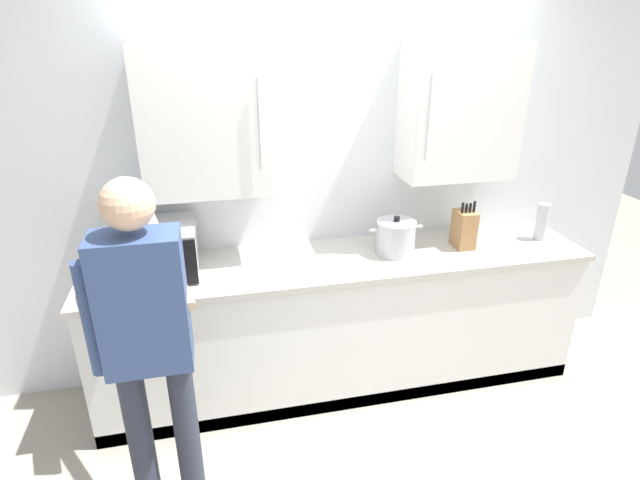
# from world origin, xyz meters

# --- Properties ---
(back_wall_tiled) EXTENTS (4.37, 0.44, 2.70)m
(back_wall_tiled) POSITION_xyz_m (0.00, 1.19, 1.43)
(back_wall_tiled) COLOR silver
(back_wall_tiled) RESTS_ON ground_plane
(counter_unit) EXTENTS (3.00, 0.63, 0.90)m
(counter_unit) POSITION_xyz_m (0.00, 0.88, 0.45)
(counter_unit) COLOR white
(counter_unit) RESTS_ON ground_plane
(microwave_oven) EXTENTS (0.51, 0.75, 0.28)m
(microwave_oven) POSITION_xyz_m (-1.11, 0.91, 1.04)
(microwave_oven) COLOR #B7BABF
(microwave_oven) RESTS_ON counter_unit
(thermos_flask) EXTENTS (0.08, 0.08, 0.24)m
(thermos_flask) POSITION_xyz_m (1.32, 0.88, 1.02)
(thermos_flask) COLOR #B7BABF
(thermos_flask) RESTS_ON counter_unit
(stock_pot) EXTENTS (0.33, 0.24, 0.24)m
(stock_pot) POSITION_xyz_m (0.33, 0.88, 1.00)
(stock_pot) COLOR #B7BABF
(stock_pot) RESTS_ON counter_unit
(knife_block) EXTENTS (0.11, 0.15, 0.30)m
(knife_block) POSITION_xyz_m (0.77, 0.88, 1.02)
(knife_block) COLOR #A37547
(knife_block) RESTS_ON counter_unit
(person_figure) EXTENTS (0.44, 0.63, 1.69)m
(person_figure) POSITION_xyz_m (-1.04, 0.10, 1.01)
(person_figure) COLOR #282D3D
(person_figure) RESTS_ON ground_plane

